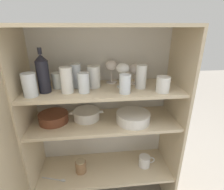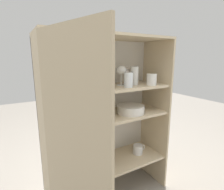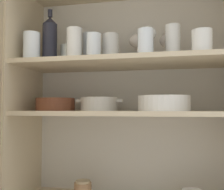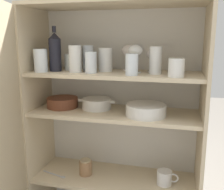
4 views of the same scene
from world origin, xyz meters
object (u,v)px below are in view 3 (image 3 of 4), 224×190
at_px(plate_stack_white, 164,103).
at_px(mixing_bowl_large, 55,104).
at_px(casserole_dish, 99,104).
at_px(wine_bottle, 50,39).

distance_m(plate_stack_white, mixing_bowl_large, 0.51).
height_order(plate_stack_white, casserole_dish, same).
height_order(wine_bottle, mixing_bowl_large, wine_bottle).
bearing_deg(wine_bottle, casserole_dish, 16.14).
bearing_deg(casserole_dish, plate_stack_white, -13.50).
xyz_separation_m(wine_bottle, plate_stack_white, (0.52, -0.01, -0.30)).
bearing_deg(mixing_bowl_large, casserole_dish, 4.78).
xyz_separation_m(wine_bottle, casserole_dish, (0.22, 0.06, -0.30)).
bearing_deg(plate_stack_white, wine_bottle, 179.16).
relative_size(mixing_bowl_large, casserole_dish, 0.83).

